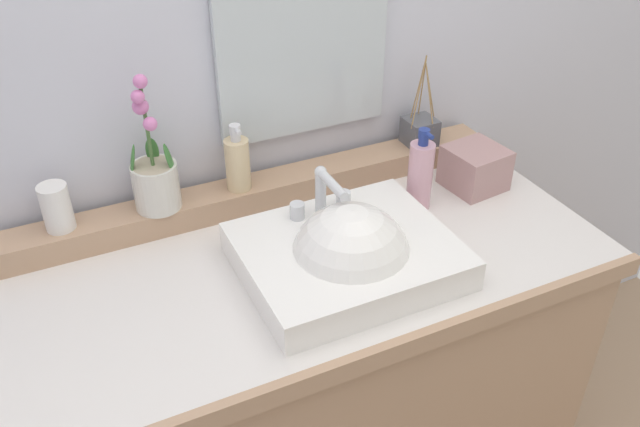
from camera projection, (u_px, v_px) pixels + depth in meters
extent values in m
cube|color=silver|center=(228.00, 19.00, 1.52)|extent=(3.21, 0.20, 2.49)
cube|color=tan|center=(307.00, 398.00, 1.68)|extent=(1.27, 0.58, 0.81)
cube|color=silver|center=(305.00, 264.00, 1.44)|extent=(1.29, 0.61, 0.04)
cube|color=tan|center=(374.00, 358.00, 1.21)|extent=(1.29, 0.02, 0.04)
cube|color=tan|center=(263.00, 191.00, 1.60)|extent=(1.22, 0.09, 0.06)
cube|color=white|center=(347.00, 256.00, 1.38)|extent=(0.43, 0.36, 0.07)
sphere|color=white|center=(351.00, 262.00, 1.37)|extent=(0.25, 0.25, 0.25)
cylinder|color=silver|center=(321.00, 192.00, 1.43)|extent=(0.02, 0.02, 0.10)
cylinder|color=silver|center=(332.00, 184.00, 1.36)|extent=(0.02, 0.11, 0.02)
sphere|color=silver|center=(321.00, 172.00, 1.40)|extent=(0.03, 0.03, 0.03)
cylinder|color=silver|center=(297.00, 211.00, 1.43)|extent=(0.03, 0.03, 0.04)
cylinder|color=silver|center=(343.00, 199.00, 1.47)|extent=(0.03, 0.03, 0.04)
cylinder|color=silver|center=(156.00, 186.00, 1.46)|extent=(0.10, 0.10, 0.11)
cylinder|color=tan|center=(153.00, 167.00, 1.44)|extent=(0.09, 0.09, 0.01)
cylinder|color=#476B38|center=(146.00, 124.00, 1.38)|extent=(0.01, 0.01, 0.19)
ellipsoid|color=#387033|center=(133.00, 162.00, 1.41)|extent=(0.03, 0.03, 0.08)
ellipsoid|color=#387033|center=(169.00, 159.00, 1.42)|extent=(0.03, 0.04, 0.07)
ellipsoid|color=#387033|center=(152.00, 151.00, 1.45)|extent=(0.03, 0.03, 0.07)
sphere|color=#D072B1|center=(150.00, 124.00, 1.36)|extent=(0.03, 0.03, 0.03)
sphere|color=#D072B1|center=(140.00, 106.00, 1.36)|extent=(0.03, 0.03, 0.03)
sphere|color=#D072B1|center=(138.00, 97.00, 1.33)|extent=(0.03, 0.03, 0.03)
sphere|color=#D072B1|center=(140.00, 81.00, 1.32)|extent=(0.03, 0.03, 0.03)
cylinder|color=beige|center=(238.00, 165.00, 1.52)|extent=(0.06, 0.06, 0.12)
cylinder|color=silver|center=(236.00, 137.00, 1.48)|extent=(0.02, 0.02, 0.02)
cylinder|color=silver|center=(235.00, 129.00, 1.47)|extent=(0.03, 0.03, 0.02)
cylinder|color=silver|center=(237.00, 130.00, 1.46)|extent=(0.01, 0.03, 0.01)
cylinder|color=silver|center=(56.00, 207.00, 1.39)|extent=(0.06, 0.06, 0.10)
cube|color=#55565C|center=(420.00, 131.00, 1.72)|extent=(0.08, 0.08, 0.07)
cylinder|color=#9E7A4C|center=(430.00, 92.00, 1.67)|extent=(0.05, 0.01, 0.16)
cylinder|color=#9E7A4C|center=(422.00, 87.00, 1.67)|extent=(0.01, 0.03, 0.18)
cylinder|color=#9E7A4C|center=(418.00, 90.00, 1.66)|extent=(0.02, 0.02, 0.18)
cylinder|color=#9E7A4C|center=(419.00, 93.00, 1.64)|extent=(0.04, 0.02, 0.18)
cylinder|color=#9E7A4C|center=(430.00, 96.00, 1.65)|extent=(0.02, 0.04, 0.16)
cylinder|color=#D19BAC|center=(420.00, 176.00, 1.55)|extent=(0.06, 0.06, 0.16)
cylinder|color=navy|center=(423.00, 141.00, 1.50)|extent=(0.02, 0.02, 0.02)
cylinder|color=navy|center=(424.00, 133.00, 1.49)|extent=(0.03, 0.03, 0.02)
cylinder|color=navy|center=(428.00, 135.00, 1.48)|extent=(0.01, 0.03, 0.01)
cube|color=#AB8180|center=(475.00, 168.00, 1.65)|extent=(0.14, 0.14, 0.10)
cube|color=silver|center=(303.00, 36.00, 1.50)|extent=(0.42, 0.02, 0.47)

